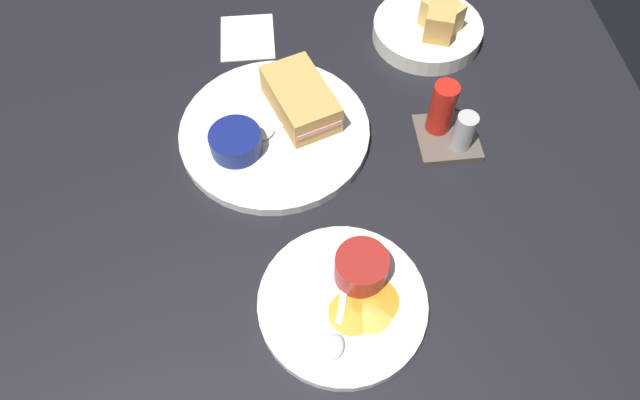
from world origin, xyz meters
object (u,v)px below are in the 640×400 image
spoon_by_dark_ramekin (272,130)px  ramekin_light_gravy (361,267)px  plate_sandwich_main (275,133)px  plate_chips_companion (342,303)px  sandwich_half_near (301,99)px  bread_basket_rear (430,28)px  spoon_by_gravy_ramekin (336,336)px  ramekin_dark_sauce (236,141)px  condiment_caddy (448,123)px

spoon_by_dark_ramekin → ramekin_light_gravy: (24.19, 9.65, 1.97)cm
spoon_by_dark_ramekin → ramekin_light_gravy: bearing=21.8°
plate_sandwich_main → plate_chips_companion: (27.77, 6.62, 0.00)cm
sandwich_half_near → ramekin_light_gravy: sandwich_half_near is taller
bread_basket_rear → plate_chips_companion: bearing=-24.0°
spoon_by_gravy_ramekin → sandwich_half_near: bearing=-178.3°
spoon_by_gravy_ramekin → ramekin_light_gravy: bearing=152.5°
plate_chips_companion → bread_basket_rear: (-45.99, 20.50, 1.48)cm
sandwich_half_near → ramekin_light_gravy: bearing=10.1°
ramekin_light_gravy → plate_sandwich_main: bearing=-159.4°
plate_sandwich_main → spoon_by_dark_ramekin: spoon_by_dark_ramekin is taller
ramekin_dark_sauce → spoon_by_dark_ramekin: size_ratio=0.79×
ramekin_dark_sauce → spoon_by_gravy_ramekin: bearing=20.5°
plate_sandwich_main → bread_basket_rear: (-18.22, 27.13, 1.48)cm
ramekin_light_gravy → bread_basket_rear: (-42.85, 17.88, -1.66)cm
ramekin_dark_sauce → condiment_caddy: (-0.03, 30.74, 0.07)cm
ramekin_dark_sauce → spoon_by_gravy_ramekin: size_ratio=0.76×
plate_sandwich_main → plate_chips_companion: bearing=13.4°
ramekin_light_gravy → sandwich_half_near: bearing=-169.9°
plate_chips_companion → ramekin_light_gravy: 5.16cm
ramekin_dark_sauce → ramekin_light_gravy: ramekin_light_gravy is taller
sandwich_half_near → ramekin_light_gravy: size_ratio=2.26×
spoon_by_gravy_ramekin → condiment_caddy: bearing=145.7°
plate_sandwich_main → ramekin_dark_sauce: 6.84cm
spoon_by_dark_ramekin → plate_chips_companion: spoon_by_dark_ramekin is taller
plate_sandwich_main → condiment_caddy: (3.02, 25.16, 2.61)cm
ramekin_light_gravy → condiment_caddy: (-21.61, 15.92, -0.53)cm
ramekin_dark_sauce → bread_basket_rear: 39.03cm
ramekin_dark_sauce → ramekin_light_gravy: size_ratio=1.13×
plate_chips_companion → spoon_by_gravy_ramekin: 4.73cm
ramekin_dark_sauce → spoon_by_gravy_ramekin: (29.11, 10.89, -1.37)cm
plate_sandwich_main → ramekin_dark_sauce: ramekin_dark_sauce is taller
plate_sandwich_main → condiment_caddy: size_ratio=2.97×
ramekin_light_gravy → spoon_by_gravy_ramekin: (7.54, -3.93, -1.97)cm
ramekin_dark_sauce → ramekin_light_gravy: bearing=34.5°
spoon_by_gravy_ramekin → condiment_caddy: size_ratio=1.04×
ramekin_light_gravy → spoon_by_gravy_ramekin: ramekin_light_gravy is taller
plate_sandwich_main → bread_basket_rear: 32.71cm
ramekin_dark_sauce → plate_chips_companion: (24.72, 12.20, -2.54)cm
bread_basket_rear → ramekin_dark_sauce: bearing=-57.0°
sandwich_half_near → ramekin_dark_sauce: size_ratio=1.99×
plate_sandwich_main → spoon_by_dark_ramekin: 1.31cm
ramekin_dark_sauce → plate_chips_companion: 27.68cm
sandwich_half_near → condiment_caddy: size_ratio=1.56×
plate_chips_companion → spoon_by_gravy_ramekin: size_ratio=2.12×
spoon_by_dark_ramekin → condiment_caddy: condiment_caddy is taller
plate_sandwich_main → ramekin_light_gravy: 26.49cm
spoon_by_dark_ramekin → condiment_caddy: size_ratio=1.00×
sandwich_half_near → plate_sandwich_main: bearing=-52.3°
bread_basket_rear → condiment_caddy: 21.36cm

